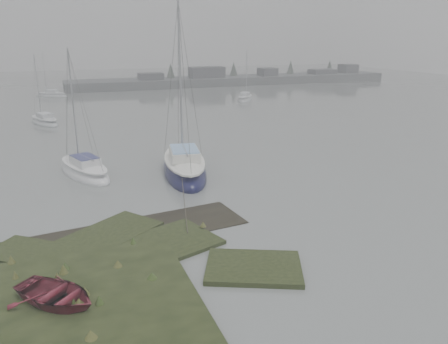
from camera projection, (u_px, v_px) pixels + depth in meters
ground at (119, 124)px, 43.17m from camera, size 160.00×160.00×0.00m
far_shoreline at (240, 79)px, 80.62m from camera, size 60.00×8.00×4.15m
sailboat_main at (184, 168)px, 27.55m from camera, size 3.96×8.25×11.17m
sailboat_white at (85, 171)px, 27.22m from camera, size 3.72×6.16×8.27m
sailboat_far_a at (45, 122)px, 43.38m from camera, size 3.46×5.38×7.23m
sailboat_far_b at (245, 99)px, 59.59m from camera, size 4.39×5.21×7.32m
sailboat_far_c at (51, 95)px, 63.10m from camera, size 4.93×3.87×6.80m
dinghy at (56, 294)px, 13.72m from camera, size 3.53×3.58×0.61m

